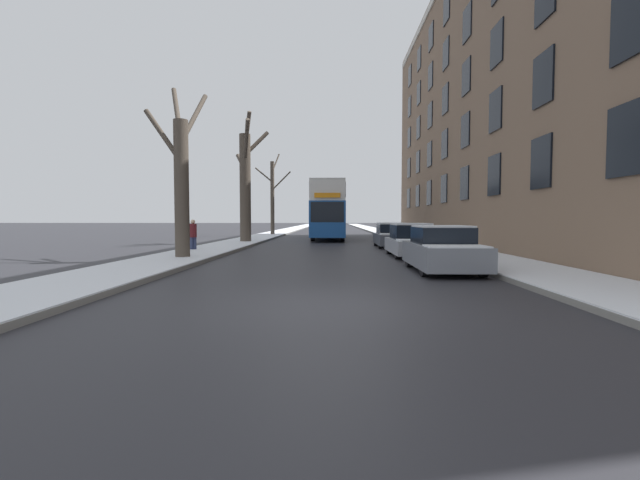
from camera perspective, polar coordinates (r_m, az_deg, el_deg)
ground_plane at (r=8.12m, az=0.90°, el=-8.68°), size 320.00×320.00×0.00m
sidewalk_left at (r=61.28m, az=-3.99°, el=1.39°), size 2.78×130.00×0.16m
sidewalk_right at (r=61.25m, az=7.17°, el=1.38°), size 2.78×130.00×0.16m
terrace_facade_right at (r=29.31m, az=26.46°, el=16.96°), size 9.10×39.04×17.83m
bare_tree_left_0 at (r=17.57m, az=-18.01°, el=7.78°), size 1.93×2.46×7.18m
bare_tree_left_1 at (r=28.52m, az=-9.89°, el=7.54°), size 2.40×3.64×8.34m
bare_tree_left_2 at (r=41.34m, az=-6.34°, el=5.84°), size 3.40×1.57×7.97m
double_decker_bus at (r=34.25m, az=1.10°, el=4.26°), size 2.52×11.23×4.37m
parked_car_0 at (r=13.69m, az=16.04°, el=-1.31°), size 1.84×3.97×1.41m
parked_car_1 at (r=18.85m, az=12.06°, el=-0.16°), size 1.78×4.28×1.44m
parked_car_2 at (r=24.82m, az=9.55°, el=0.55°), size 1.78×4.15×1.40m
pedestrian_left_sidewalk at (r=21.38m, az=-16.57°, el=0.71°), size 0.35×0.35×1.59m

